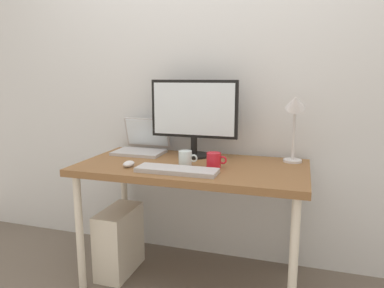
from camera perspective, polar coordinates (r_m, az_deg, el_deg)
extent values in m
plane|color=#665B51|center=(2.37, 0.00, -20.92)|extent=(6.00, 6.00, 0.00)
cube|color=silver|center=(2.40, 2.87, 12.05)|extent=(4.40, 0.04, 2.60)
cube|color=brown|center=(2.09, 0.00, -3.78)|extent=(1.31, 0.67, 0.04)
cylinder|color=silver|center=(2.23, -17.51, -13.44)|extent=(0.04, 0.04, 0.70)
cylinder|color=silver|center=(1.88, 15.87, -18.11)|extent=(0.04, 0.04, 0.70)
cylinder|color=silver|center=(2.66, -10.71, -9.07)|extent=(0.04, 0.04, 0.70)
cylinder|color=silver|center=(2.38, 16.27, -11.80)|extent=(0.04, 0.04, 0.70)
cylinder|color=black|center=(2.28, 0.32, -1.80)|extent=(0.20, 0.20, 0.01)
cylinder|color=black|center=(2.27, 0.32, -0.27)|extent=(0.04, 0.04, 0.11)
cube|color=black|center=(2.24, 0.32, 5.63)|extent=(0.56, 0.03, 0.36)
cube|color=white|center=(2.22, 0.19, 5.60)|extent=(0.52, 0.01, 0.32)
cube|color=#B2B2B7|center=(2.38, -8.44, -1.34)|extent=(0.32, 0.22, 0.02)
cube|color=#B2B2B7|center=(2.48, -7.16, 1.81)|extent=(0.32, 0.06, 0.21)
cube|color=white|center=(2.47, -7.23, 1.83)|extent=(0.30, 0.05, 0.18)
cylinder|color=silver|center=(2.22, 15.75, -2.58)|extent=(0.11, 0.11, 0.01)
cylinder|color=silver|center=(2.19, 15.97, 1.60)|extent=(0.02, 0.02, 0.31)
cone|color=silver|center=(2.13, 16.20, 6.41)|extent=(0.11, 0.14, 0.13)
cube|color=#B2B2B7|center=(1.91, -2.44, -4.20)|extent=(0.44, 0.14, 0.02)
ellipsoid|color=silver|center=(2.05, -10.08, -3.15)|extent=(0.06, 0.09, 0.03)
cylinder|color=red|center=(2.00, 3.48, -2.59)|extent=(0.08, 0.08, 0.09)
torus|color=red|center=(1.99, 4.96, -2.57)|extent=(0.05, 0.01, 0.05)
cylinder|color=silver|center=(2.03, -1.09, -2.33)|extent=(0.08, 0.08, 0.09)
torus|color=silver|center=(2.02, 0.26, -2.30)|extent=(0.05, 0.01, 0.05)
cube|color=silver|center=(2.41, -11.54, -14.91)|extent=(0.18, 0.36, 0.42)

